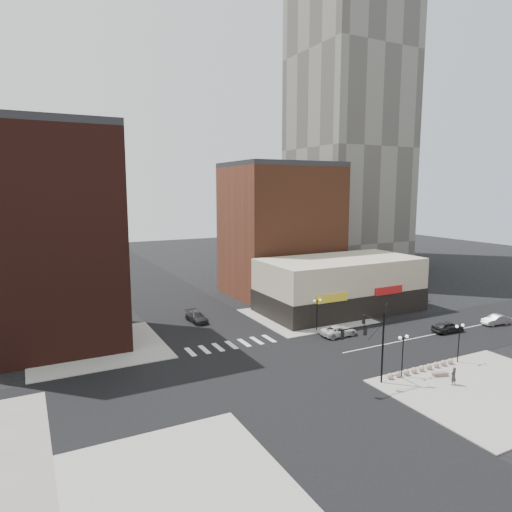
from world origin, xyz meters
TOP-DOWN VIEW (x-y plane):
  - ground at (0.00, 0.00)m, footprint 240.00×240.00m
  - road_ew at (0.00, 0.00)m, footprint 200.00×14.00m
  - road_ns at (0.00, 0.00)m, footprint 14.00×200.00m
  - sidewalk_nw at (-14.50, 14.50)m, footprint 15.00×15.00m
  - sidewalk_ne at (14.50, 14.50)m, footprint 15.00×15.00m
  - sidewalk_se at (16.00, -14.00)m, footprint 18.00×14.00m
  - sidewalk_sw at (-14.50, -14.50)m, footprint 15.00×15.00m
  - building_nw at (-19.00, 18.50)m, footprint 16.00×15.00m
  - building_ne_midrise at (19.00, 29.50)m, footprint 18.00×15.00m
  - tower_near at (40.00, 38.00)m, footprint 20.00×20.00m
  - tower_far at (60.00, 56.00)m, footprint 18.00×18.00m
  - building_ne_row at (21.00, 15.00)m, footprint 24.20×12.20m
  - traffic_signal at (7.24, -7.83)m, footprint 5.59×3.09m
  - street_lamp_se_a at (11.00, -8.00)m, footprint 1.22×0.32m
  - street_lamp_se_b at (19.00, -8.00)m, footprint 1.22×0.32m
  - street_lamp_ne at (12.00, 8.00)m, footprint 1.22×0.32m
  - bollard_row at (13.70, -8.00)m, footprint 8.99×0.59m
  - white_suv at (13.33, 5.12)m, footprint 4.77×2.26m
  - dark_sedan_east at (26.77, -0.16)m, footprint 4.50×2.15m
  - silver_sedan at (35.37, -0.81)m, footprint 4.21×1.90m
  - dark_sedan_north at (-0.50, 19.11)m, footprint 2.24×4.92m
  - pedestrian at (13.85, -11.69)m, footprint 0.64×0.42m
  - stone_bench at (14.39, -9.71)m, footprint 1.70×0.96m

SIDE VIEW (x-z plane):
  - ground at x=0.00m, z-range 0.00..0.00m
  - road_ew at x=0.00m, z-range 0.00..0.02m
  - road_ns at x=0.00m, z-range 0.00..0.02m
  - sidewalk_nw at x=-14.50m, z-range 0.00..0.12m
  - sidewalk_ne at x=14.50m, z-range 0.00..0.12m
  - sidewalk_se at x=16.00m, z-range 0.00..0.12m
  - sidewalk_sw at x=-14.50m, z-range 0.00..0.12m
  - stone_bench at x=14.39m, z-range 0.13..0.51m
  - bollard_row at x=13.70m, z-range 0.12..0.71m
  - white_suv at x=13.33m, z-range 0.00..1.32m
  - silver_sedan at x=35.37m, z-range 0.00..1.34m
  - dark_sedan_north at x=-0.50m, z-range 0.00..1.40m
  - dark_sedan_east at x=26.77m, z-range 0.00..1.48m
  - pedestrian at x=13.85m, z-range 0.12..1.84m
  - street_lamp_se_a at x=11.00m, z-range 1.21..5.37m
  - street_lamp_se_b at x=19.00m, z-range 1.21..5.37m
  - street_lamp_ne at x=12.00m, z-range 1.21..5.37m
  - building_ne_row at x=21.00m, z-range -0.70..7.30m
  - traffic_signal at x=7.24m, z-range 1.07..8.85m
  - building_ne_midrise at x=19.00m, z-range 0.00..22.00m
  - building_nw at x=-19.00m, z-range 0.00..25.00m
  - tower_far at x=60.00m, z-range 0.00..82.00m
  - tower_near at x=40.00m, z-range 0.00..90.00m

